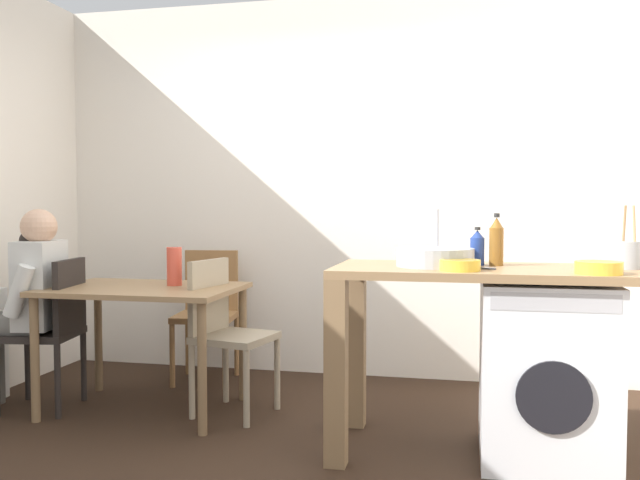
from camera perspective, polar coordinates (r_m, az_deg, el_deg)
name	(u,v)px	position (r m, az deg, el deg)	size (l,w,h in m)	color
ground_plane	(275,462)	(3.32, -3.89, -18.52)	(5.46, 5.46, 0.00)	black
wall_back	(342,188)	(4.80, 1.91, 4.52)	(4.60, 0.10, 2.70)	silver
dining_table	(144,303)	(4.07, -14.89, -5.25)	(1.10, 0.76, 0.74)	olive
chair_person_seat	(53,325)	(4.30, -21.95, -6.77)	(0.46, 0.46, 0.90)	black
chair_opposite	(224,327)	(3.96, -8.22, -7.39)	(0.47, 0.47, 0.90)	gray
chair_spare_by_wall	(208,307)	(4.75, -9.59, -5.69)	(0.45, 0.45, 0.90)	olive
seated_person	(26,297)	(4.34, -23.92, -4.53)	(0.53, 0.53, 1.20)	#595651
kitchen_counter	(445,299)	(3.32, 10.71, -4.98)	(1.50, 0.68, 0.92)	olive
washing_machine	(545,371)	(3.40, 18.79, -10.58)	(0.60, 0.61, 0.86)	silver
sink_basin	(435,257)	(3.30, 9.84, -1.47)	(0.38, 0.38, 0.09)	#9EA0A5
tap	(437,236)	(3.47, 9.99, 0.32)	(0.02, 0.02, 0.28)	#B2B2B7
bottle_tall_green	(477,248)	(3.40, 13.35, -0.68)	(0.07, 0.07, 0.19)	navy
bottle_squat_brown	(496,242)	(3.40, 14.91, -0.16)	(0.07, 0.07, 0.26)	brown
mixing_bowl	(460,265)	(3.10, 11.94, -2.07)	(0.18, 0.18, 0.05)	gold
utensil_crock	(628,254)	(3.43, 24.96, -1.12)	(0.11, 0.11, 0.30)	gray
colander	(599,267)	(3.13, 22.81, -2.14)	(0.20, 0.20, 0.06)	gold
vase	(174,266)	(4.07, -12.40, -2.22)	(0.09, 0.09, 0.23)	#D84C38
scissors	(480,268)	(3.20, 13.57, -2.37)	(0.15, 0.06, 0.01)	#B2B2B7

